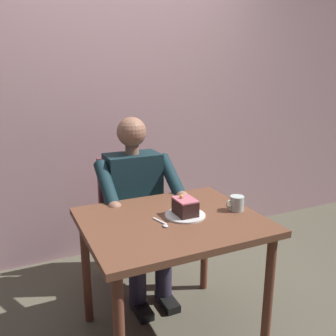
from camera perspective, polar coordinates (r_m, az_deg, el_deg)
name	(u,v)px	position (r m, az deg, el deg)	size (l,w,h in m)	color
ground_plane	(172,334)	(2.29, 0.57, -24.89)	(14.00, 14.00, 0.00)	#565241
cafe_rear_panel	(104,68)	(2.91, -10.14, 15.39)	(6.40, 0.12, 3.00)	#BE9196
dining_table	(172,235)	(1.95, 0.62, -10.58)	(0.93, 0.77, 0.72)	brown
chair	(129,214)	(2.61, -6.17, -7.23)	(0.42, 0.42, 0.89)	brown
seated_person	(137,204)	(2.41, -4.90, -5.79)	(0.53, 0.58, 1.19)	#142B32
dessert_plate	(185,215)	(1.94, 2.77, -7.55)	(0.22, 0.22, 0.01)	white
cake_slice	(185,207)	(1.92, 2.78, -6.18)	(0.10, 0.14, 0.11)	#331D1A
coffee_cup	(237,203)	(2.04, 10.88, -5.51)	(0.11, 0.08, 0.08)	silver
dessert_spoon	(163,224)	(1.84, -0.84, -8.86)	(0.04, 0.14, 0.01)	silver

